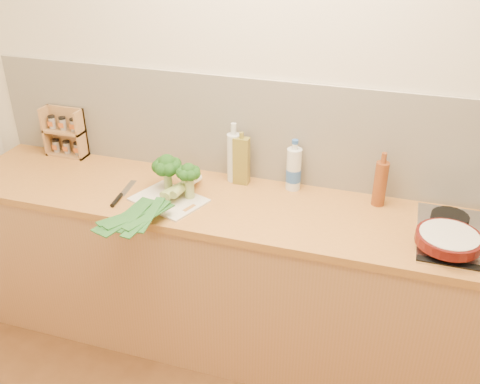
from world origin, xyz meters
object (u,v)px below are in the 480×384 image
at_px(chopping_board, 169,200).
at_px(skillet, 449,239).
at_px(chefs_knife, 119,197).
at_px(spice_rack, 66,135).

height_order(chopping_board, skillet, skillet).
relative_size(chopping_board, skillet, 0.85).
bearing_deg(chefs_knife, spice_rack, 138.75).
bearing_deg(spice_rack, chopping_board, -22.84).
distance_m(chefs_knife, spice_rack, 0.67).
height_order(chefs_knife, spice_rack, spice_rack).
relative_size(chopping_board, chefs_knife, 1.18).
bearing_deg(spice_rack, chefs_knife, -35.35).
bearing_deg(spice_rack, skillet, -10.02).
xyz_separation_m(chefs_knife, skillet, (1.55, 0.01, 0.05)).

